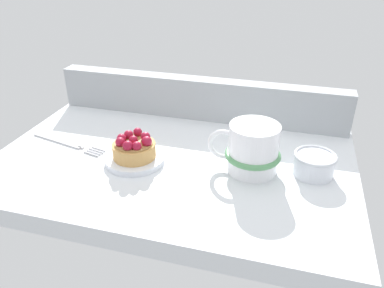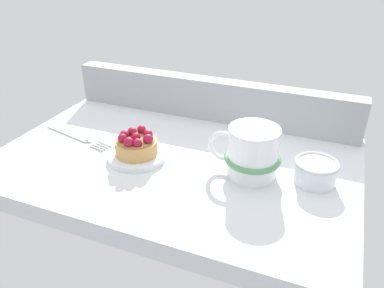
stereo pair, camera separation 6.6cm
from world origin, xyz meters
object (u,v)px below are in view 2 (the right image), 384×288
at_px(coffee_mug, 251,153).
at_px(dessert_plate, 137,156).
at_px(dessert_fork, 78,136).
at_px(sugar_bowl, 316,171).
at_px(raspberry_tart, 136,144).

bearing_deg(coffee_mug, dessert_plate, -172.92).
height_order(coffee_mug, dessert_fork, coffee_mug).
bearing_deg(dessert_plate, sugar_bowl, 7.94).
height_order(dessert_plate, sugar_bowl, sugar_bowl).
bearing_deg(raspberry_tart, sugar_bowl, 7.97).
relative_size(coffee_mug, dessert_fork, 0.73).
height_order(raspberry_tart, coffee_mug, coffee_mug).
height_order(raspberry_tart, dessert_fork, raspberry_tart).
relative_size(dessert_plate, sugar_bowl, 1.49).
xyz_separation_m(dessert_plate, coffee_mug, (0.21, 0.03, 0.04)).
distance_m(dessert_fork, sugar_bowl, 0.47).
distance_m(dessert_plate, coffee_mug, 0.21).
distance_m(dessert_plate, sugar_bowl, 0.32).
height_order(coffee_mug, sugar_bowl, coffee_mug).
distance_m(raspberry_tart, dessert_fork, 0.16).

